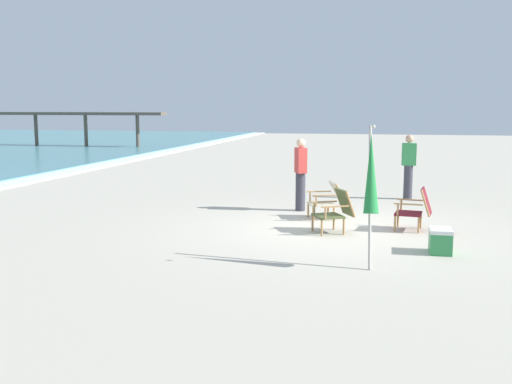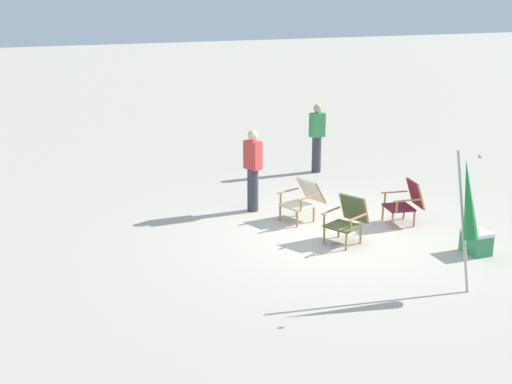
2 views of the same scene
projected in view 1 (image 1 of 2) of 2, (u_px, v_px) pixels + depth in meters
name	position (u px, v px, depth m)	size (l,w,h in m)	color
ground_plane	(329.00, 229.00, 11.52)	(80.00, 80.00, 0.00)	#B7AF9E
beach_chair_back_left	(336.00, 210.00, 11.12)	(0.83, 0.87, 0.81)	#515B33
beach_chair_far_center	(416.00, 208.00, 11.29)	(0.66, 0.73, 0.82)	maroon
beach_chair_mid_center	(329.00, 199.00, 12.48)	(0.81, 0.93, 0.77)	beige
umbrella_furled_green	(371.00, 175.00, 8.57)	(0.55, 0.28, 2.09)	#B7B2A8
person_near_chairs	(301.00, 174.00, 13.39)	(0.39, 0.32, 1.63)	#383842
person_by_waterline	(409.00, 166.00, 15.07)	(0.23, 0.36, 1.63)	#383842
cooler_box	(440.00, 241.00, 9.59)	(0.49, 0.35, 0.40)	#338C4C
pier_distant	(60.00, 116.00, 33.98)	(0.90, 12.53, 2.01)	brown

